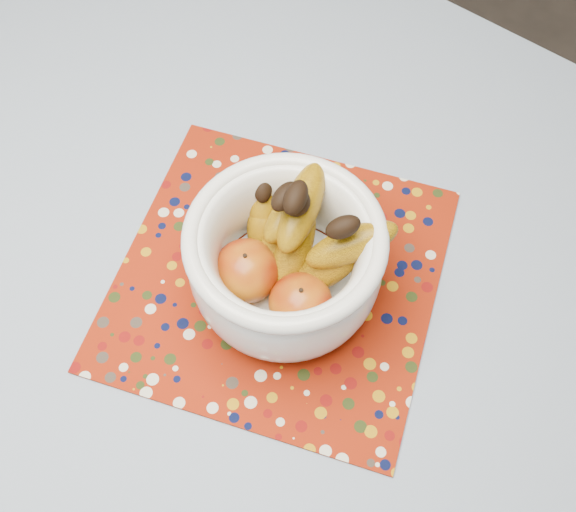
{
  "coord_description": "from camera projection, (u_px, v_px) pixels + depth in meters",
  "views": [
    {
      "loc": [
        0.37,
        -0.23,
        1.53
      ],
      "look_at": [
        0.13,
        0.07,
        0.85
      ],
      "focal_mm": 42.0,
      "sensor_mm": 36.0,
      "label": 1
    }
  ],
  "objects": [
    {
      "name": "table",
      "position": [
        183.0,
        302.0,
        0.95
      ],
      "size": [
        1.2,
        1.2,
        0.75
      ],
      "color": "olive",
      "rests_on": "ground"
    },
    {
      "name": "placemat",
      "position": [
        278.0,
        277.0,
        0.87
      ],
      "size": [
        0.51,
        0.51,
        0.0
      ],
      "primitive_type": "cube",
      "rotation": [
        0.0,
        0.0,
        0.35
      ],
      "color": "maroon",
      "rests_on": "tablecloth"
    },
    {
      "name": "tablecloth",
      "position": [
        175.0,
        275.0,
        0.88
      ],
      "size": [
        1.32,
        1.32,
        0.01
      ],
      "primitive_type": "cube",
      "color": "slate",
      "rests_on": "table"
    },
    {
      "name": "fruit_bowl",
      "position": [
        290.0,
        253.0,
        0.79
      ],
      "size": [
        0.27,
        0.24,
        0.19
      ],
      "color": "white",
      "rests_on": "placemat"
    }
  ]
}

